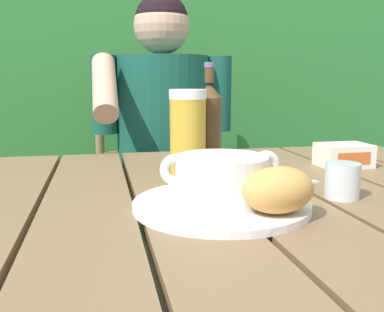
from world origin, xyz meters
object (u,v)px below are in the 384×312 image
(chair_near_diner, at_px, (158,200))
(bread_roll, at_px, (278,190))
(beer_bottle, at_px, (209,125))
(person_eating, at_px, (164,146))
(water_glass_small, at_px, (342,181))
(butter_tub, at_px, (344,155))
(beer_glass, at_px, (188,132))
(soup_bowl, at_px, (221,177))
(table_knife, at_px, (279,185))
(serving_plate, at_px, (221,204))

(chair_near_diner, xyz_separation_m, bread_roll, (0.04, -1.09, 0.32))
(bread_roll, distance_m, beer_bottle, 0.39)
(person_eating, bearing_deg, chair_near_diner, 89.20)
(bread_roll, distance_m, water_glass_small, 0.18)
(bread_roll, distance_m, butter_tub, 0.47)
(beer_glass, bearing_deg, soup_bowl, -89.48)
(bread_roll, relative_size, water_glass_small, 2.18)
(soup_bowl, distance_m, water_glass_small, 0.23)
(chair_near_diner, relative_size, person_eating, 0.79)
(person_eating, relative_size, table_knife, 8.58)
(soup_bowl, relative_size, bread_roll, 1.46)
(soup_bowl, height_order, beer_glass, beer_glass)
(person_eating, xyz_separation_m, beer_glass, (-0.03, -0.56, 0.12))
(table_knife, bearing_deg, soup_bowl, -143.39)
(person_eating, bearing_deg, water_glass_small, -76.07)
(soup_bowl, height_order, bread_roll, soup_bowl)
(soup_bowl, relative_size, beer_glass, 1.07)
(beer_glass, bearing_deg, water_glass_small, -46.97)
(beer_bottle, bearing_deg, table_knife, -65.25)
(bread_roll, bearing_deg, person_eating, 92.50)
(beer_bottle, distance_m, butter_tub, 0.34)
(table_knife, bearing_deg, water_glass_small, -52.52)
(beer_glass, height_order, butter_tub, beer_glass)
(water_glass_small, relative_size, butter_tub, 0.53)
(person_eating, bearing_deg, soup_bowl, -91.88)
(serving_plate, relative_size, butter_tub, 2.43)
(beer_glass, height_order, beer_bottle, beer_bottle)
(chair_near_diner, height_order, table_knife, chair_near_diner)
(person_eating, distance_m, beer_glass, 0.57)
(serving_plate, relative_size, water_glass_small, 4.58)
(person_eating, bearing_deg, beer_glass, -92.99)
(serving_plate, xyz_separation_m, beer_glass, (-0.00, 0.26, 0.09))
(serving_plate, relative_size, beer_bottle, 1.17)
(butter_tub, relative_size, table_knife, 0.81)
(beer_glass, distance_m, butter_tub, 0.39)
(chair_near_diner, height_order, beer_glass, chair_near_diner)
(person_eating, distance_m, soup_bowl, 0.82)
(chair_near_diner, bearing_deg, beer_glass, -92.41)
(serving_plate, height_order, water_glass_small, water_glass_small)
(bread_roll, xyz_separation_m, beer_bottle, (-0.01, 0.39, 0.06))
(chair_near_diner, height_order, soup_bowl, chair_near_diner)
(beer_glass, relative_size, table_knife, 1.28)
(bread_roll, xyz_separation_m, table_knife, (0.08, 0.19, -0.04))
(chair_near_diner, relative_size, bread_roll, 7.20)
(water_glass_small, bearing_deg, butter_tub, 58.39)
(serving_plate, bearing_deg, beer_bottle, 79.28)
(chair_near_diner, xyz_separation_m, water_glass_small, (0.20, -1.00, 0.30))
(soup_bowl, distance_m, beer_glass, 0.26)
(soup_bowl, bearing_deg, beer_bottle, 79.28)
(beer_glass, relative_size, water_glass_small, 2.96)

